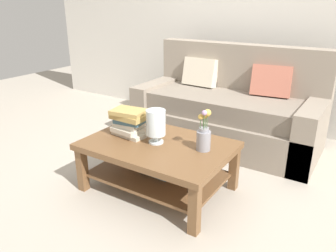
{
  "coord_description": "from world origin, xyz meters",
  "views": [
    {
      "loc": [
        1.4,
        -2.41,
        1.51
      ],
      "look_at": [
        0.0,
        -0.23,
        0.53
      ],
      "focal_mm": 35.43,
      "sensor_mm": 36.0,
      "label": 1
    }
  ],
  "objects_px": {
    "book_stack_main": "(129,122)",
    "coffee_table": "(158,156)",
    "couch": "(229,111)",
    "flower_pitcher": "(204,135)",
    "glass_hurricane_vase": "(156,124)"
  },
  "relations": [
    {
      "from": "book_stack_main",
      "to": "coffee_table",
      "type": "bearing_deg",
      "value": -1.45
    },
    {
      "from": "couch",
      "to": "flower_pitcher",
      "type": "xyz_separation_m",
      "value": [
        0.29,
        -1.19,
        0.19
      ]
    },
    {
      "from": "glass_hurricane_vase",
      "to": "flower_pitcher",
      "type": "relative_size",
      "value": 0.84
    },
    {
      "from": "couch",
      "to": "flower_pitcher",
      "type": "bearing_deg",
      "value": -76.46
    },
    {
      "from": "couch",
      "to": "glass_hurricane_vase",
      "type": "distance_m",
      "value": 1.3
    },
    {
      "from": "coffee_table",
      "to": "flower_pitcher",
      "type": "height_order",
      "value": "flower_pitcher"
    },
    {
      "from": "glass_hurricane_vase",
      "to": "flower_pitcher",
      "type": "xyz_separation_m",
      "value": [
        0.39,
        0.08,
        -0.04
      ]
    },
    {
      "from": "coffee_table",
      "to": "book_stack_main",
      "type": "xyz_separation_m",
      "value": [
        -0.3,
        0.01,
        0.24
      ]
    },
    {
      "from": "glass_hurricane_vase",
      "to": "couch",
      "type": "bearing_deg",
      "value": 85.61
    },
    {
      "from": "glass_hurricane_vase",
      "to": "flower_pitcher",
      "type": "height_order",
      "value": "flower_pitcher"
    },
    {
      "from": "couch",
      "to": "coffee_table",
      "type": "height_order",
      "value": "couch"
    },
    {
      "from": "coffee_table",
      "to": "flower_pitcher",
      "type": "bearing_deg",
      "value": 12.77
    },
    {
      "from": "couch",
      "to": "book_stack_main",
      "type": "height_order",
      "value": "couch"
    },
    {
      "from": "book_stack_main",
      "to": "flower_pitcher",
      "type": "xyz_separation_m",
      "value": [
        0.66,
        0.08,
        0.0
      ]
    },
    {
      "from": "flower_pitcher",
      "to": "book_stack_main",
      "type": "bearing_deg",
      "value": -173.5
    }
  ]
}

